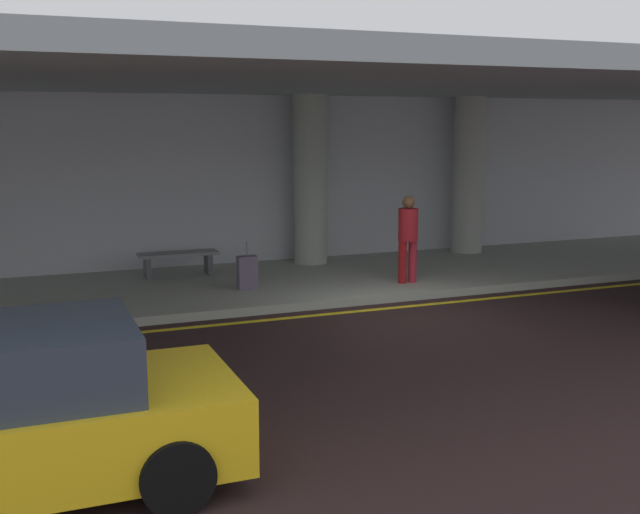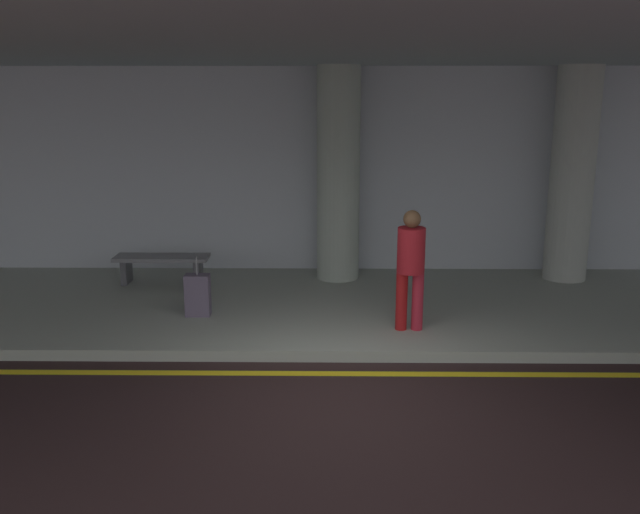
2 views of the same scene
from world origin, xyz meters
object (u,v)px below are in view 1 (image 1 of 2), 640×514
object	(u,v)px
bench_metal	(178,259)
support_column_center	(468,175)
car_yellow_taxi	(2,417)
suitcase_upright_primary	(247,272)
traveler_with_luggage	(408,233)
support_column_left_mid	(310,180)

from	to	relation	value
bench_metal	support_column_center	bearing A→B (deg)	3.36
car_yellow_taxi	suitcase_upright_primary	xyz separation A→B (m)	(4.16, 6.75, -0.25)
traveler_with_luggage	bench_metal	size ratio (longest dim) A/B	1.05
traveler_with_luggage	bench_metal	world-z (taller)	traveler_with_luggage
support_column_left_mid	bench_metal	distance (m)	3.39
support_column_left_mid	support_column_center	distance (m)	4.00
support_column_center	bench_metal	bearing A→B (deg)	-176.64
support_column_center	suitcase_upright_primary	world-z (taller)	support_column_center
bench_metal	support_column_left_mid	bearing A→B (deg)	7.78
support_column_left_mid	traveler_with_luggage	size ratio (longest dim) A/B	2.17
support_column_center	bench_metal	xyz separation A→B (m)	(-7.02, -0.41, -1.47)
support_column_left_mid	suitcase_upright_primary	distance (m)	3.36
suitcase_upright_primary	bench_metal	world-z (taller)	suitcase_upright_primary
suitcase_upright_primary	bench_metal	size ratio (longest dim) A/B	0.56
support_column_center	suitcase_upright_primary	distance (m)	6.63
support_column_center	traveler_with_luggage	xyz separation A→B (m)	(-3.05, -2.73, -0.86)
support_column_center	car_yellow_taxi	size ratio (longest dim) A/B	0.89
support_column_left_mid	traveler_with_luggage	xyz separation A→B (m)	(0.95, -2.73, -0.86)
support_column_center	support_column_left_mid	bearing A→B (deg)	180.00
traveler_with_luggage	car_yellow_taxi	bearing A→B (deg)	-4.94
car_yellow_taxi	suitcase_upright_primary	bearing A→B (deg)	61.40
support_column_left_mid	suitcase_upright_primary	xyz separation A→B (m)	(-2.09, -2.15, -1.51)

